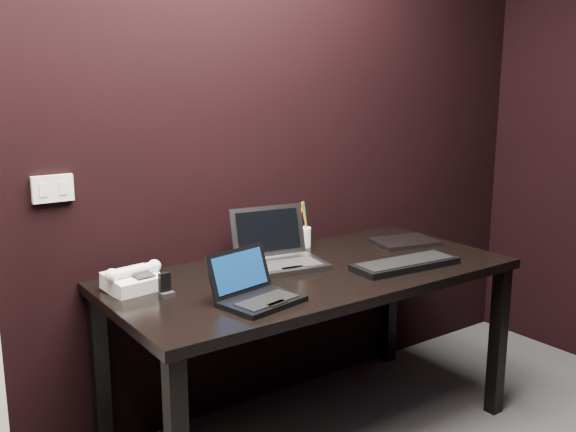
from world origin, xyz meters
TOP-DOWN VIEW (x-y plane):
  - wall_back at (0.00, 1.80)m, footprint 4.00×0.00m
  - wall_switch at (-0.62, 1.79)m, footprint 0.15×0.02m
  - desk at (0.30, 1.40)m, footprint 1.70×0.80m
  - netbook at (-0.10, 1.21)m, footprint 0.32×0.29m
  - silver_laptop at (0.22, 1.53)m, footprint 0.39×0.36m
  - ext_keyboard at (0.65, 1.21)m, footprint 0.49×0.20m
  - closed_laptop at (0.93, 1.49)m, footprint 0.34×0.27m
  - desk_phone at (-0.41, 1.58)m, footprint 0.23×0.19m
  - mobile_phone at (-0.34, 1.45)m, footprint 0.05×0.05m
  - pen_cup at (0.50, 1.73)m, footprint 0.10×0.10m

SIDE VIEW (x-z plane):
  - desk at x=0.30m, z-range 0.29..1.03m
  - closed_laptop at x=0.93m, z-range 0.74..0.76m
  - ext_keyboard at x=0.65m, z-range 0.74..0.77m
  - mobile_phone at x=-0.34m, z-range 0.73..0.82m
  - netbook at x=-0.10m, z-range 0.69..0.86m
  - desk_phone at x=-0.41m, z-range 0.73..0.84m
  - silver_laptop at x=0.22m, z-range 0.67..0.90m
  - pen_cup at x=0.50m, z-range 0.68..0.90m
  - wall_switch at x=-0.62m, z-range 1.07..1.17m
  - wall_back at x=0.00m, z-range -0.70..3.30m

